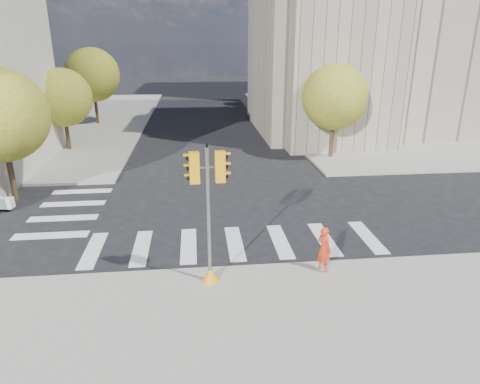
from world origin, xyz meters
name	(u,v)px	position (x,y,z in m)	size (l,w,h in m)	color
ground	(233,223)	(0.00, 0.00, 0.00)	(160.00, 160.00, 0.00)	black
sidewalk_far_right	(399,115)	(20.00, 26.00, 0.07)	(28.00, 40.00, 0.15)	gray
sidewalk_far_left	(1,122)	(-20.00, 26.00, 0.07)	(28.00, 40.00, 0.15)	gray
civic_building	(397,43)	(15.59, 19.12, 7.26)	(26.00, 16.00, 19.39)	gray
tree_lw_near	(0,115)	(-10.50, 4.00, 4.20)	(4.40, 4.40, 6.41)	#382616
tree_lw_mid	(62,98)	(-10.50, 14.00, 3.76)	(4.00, 4.00, 5.77)	#382616
tree_lw_far	(93,75)	(-10.50, 24.00, 4.54)	(4.80, 4.80, 6.95)	#382616
tree_re_near	(335,97)	(7.50, 10.00, 4.05)	(4.20, 4.20, 6.16)	#382616
tree_re_mid	(293,77)	(7.50, 22.00, 4.35)	(4.60, 4.60, 6.66)	#382616
tree_re_far	(270,73)	(7.50, 34.00, 3.87)	(4.00, 4.00, 5.88)	#382616
lamp_near	(325,83)	(8.00, 14.00, 4.58)	(0.35, 0.18, 8.11)	black
lamp_far	(285,70)	(8.00, 28.00, 4.58)	(0.35, 0.18, 8.11)	black
traffic_signal	(209,227)	(-1.17, -4.91, 2.08)	(1.07, 0.56, 4.55)	orange
photographer	(324,249)	(2.65, -4.60, 0.94)	(0.58, 0.38, 1.58)	red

